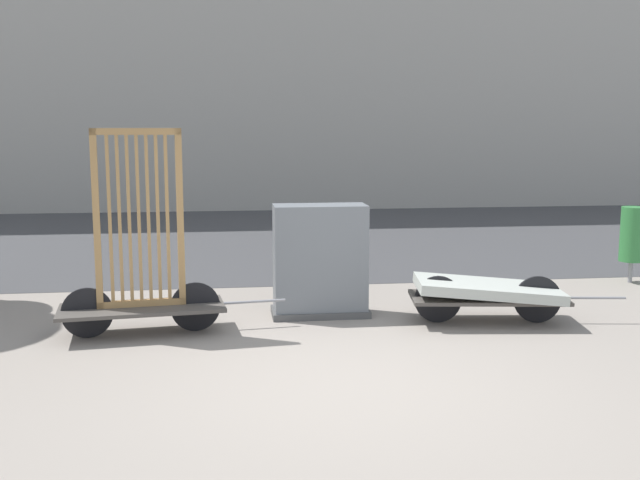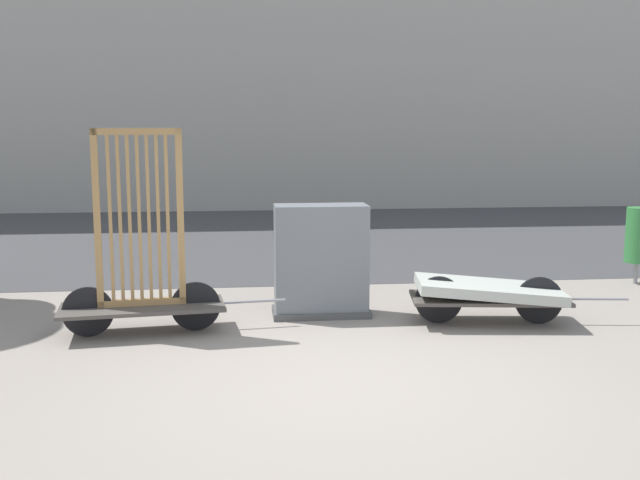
% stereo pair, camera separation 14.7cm
% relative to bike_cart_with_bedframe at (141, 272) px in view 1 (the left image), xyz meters
% --- Properties ---
extents(ground_plane, '(60.00, 60.00, 0.00)m').
position_rel_bike_cart_with_bedframe_xyz_m(ground_plane, '(1.94, -1.87, -0.69)').
color(ground_plane, gray).
extents(road_strip, '(56.00, 9.67, 0.01)m').
position_rel_bike_cart_with_bedframe_xyz_m(road_strip, '(1.94, 7.08, -0.69)').
color(road_strip, '#424244').
rests_on(road_strip, ground_plane).
extents(bike_cart_with_bedframe, '(2.48, 0.91, 2.22)m').
position_rel_bike_cart_with_bedframe_xyz_m(bike_cart_with_bedframe, '(0.00, 0.00, 0.00)').
color(bike_cart_with_bedframe, '#4C4742').
rests_on(bike_cart_with_bedframe, ground_plane).
extents(bike_cart_with_mattress, '(2.48, 1.03, 0.54)m').
position_rel_bike_cart_with_bedframe_xyz_m(bike_cart_with_mattress, '(3.88, -0.00, -0.33)').
color(bike_cart_with_mattress, '#4C4742').
rests_on(bike_cart_with_mattress, ground_plane).
extents(utility_cabinet, '(1.15, 0.54, 1.33)m').
position_rel_bike_cart_with_bedframe_xyz_m(utility_cabinet, '(2.01, 0.58, -0.07)').
color(utility_cabinet, '#4C4C4C').
rests_on(utility_cabinet, ground_plane).
extents(trash_bin, '(0.35, 0.35, 1.10)m').
position_rel_bike_cart_with_bedframe_xyz_m(trash_bin, '(6.71, 1.89, 0.01)').
color(trash_bin, gray).
rests_on(trash_bin, ground_plane).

